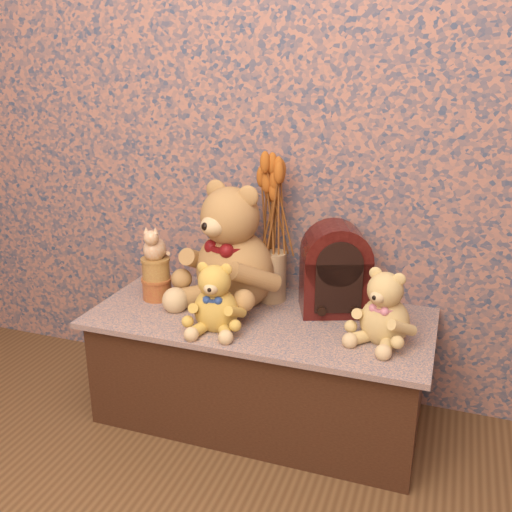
{
  "coord_description": "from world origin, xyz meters",
  "views": [
    {
      "loc": [
        0.61,
        -0.54,
        1.28
      ],
      "look_at": [
        0.0,
        1.18,
        0.66
      ],
      "focal_mm": 40.21,
      "sensor_mm": 36.0,
      "label": 1
    }
  ],
  "objects": [
    {
      "name": "cathedral_radio",
      "position": [
        0.24,
        1.35,
        0.58
      ],
      "size": [
        0.28,
        0.24,
        0.33
      ],
      "primitive_type": null,
      "rotation": [
        0.0,
        0.0,
        0.36
      ],
      "color": "#370B0A",
      "rests_on": "display_shelf"
    },
    {
      "name": "display_shelf",
      "position": [
        0.0,
        1.23,
        0.21
      ],
      "size": [
        1.21,
        0.57,
        0.42
      ],
      "primitive_type": "cube",
      "color": "#35486C",
      "rests_on": "ground"
    },
    {
      "name": "cat_figurine",
      "position": [
        -0.42,
        1.24,
        0.64
      ],
      "size": [
        0.12,
        0.13,
        0.13
      ],
      "primitive_type": null,
      "rotation": [
        0.0,
        0.0,
        0.2
      ],
      "color": "silver",
      "rests_on": "biscuit_tin_upper"
    },
    {
      "name": "teddy_small",
      "position": [
        0.44,
        1.17,
        0.55
      ],
      "size": [
        0.29,
        0.31,
        0.26
      ],
      "primitive_type": null,
      "rotation": [
        0.0,
        0.0,
        -0.38
      ],
      "color": "tan",
      "rests_on": "display_shelf"
    },
    {
      "name": "biscuit_tin_lower",
      "position": [
        -0.42,
        1.24,
        0.46
      ],
      "size": [
        0.13,
        0.13,
        0.08
      ],
      "primitive_type": "cylinder",
      "rotation": [
        0.0,
        0.0,
        0.23
      ],
      "color": "#BE8437",
      "rests_on": "display_shelf"
    },
    {
      "name": "dried_stalks",
      "position": [
        -0.01,
        1.38,
        0.79
      ],
      "size": [
        0.25,
        0.25,
        0.37
      ],
      "primitive_type": null,
      "rotation": [
        0.0,
        0.0,
        -0.33
      ],
      "color": "#B0571C",
      "rests_on": "ceramic_vase"
    },
    {
      "name": "teddy_large",
      "position": [
        -0.13,
        1.31,
        0.66
      ],
      "size": [
        0.53,
        0.57,
        0.49
      ],
      "primitive_type": null,
      "rotation": [
        0.0,
        0.0,
        -0.37
      ],
      "color": "olive",
      "rests_on": "display_shelf"
    },
    {
      "name": "biscuit_tin_upper",
      "position": [
        -0.42,
        1.24,
        0.54
      ],
      "size": [
        0.1,
        0.1,
        0.08
      ],
      "primitive_type": "cylinder",
      "rotation": [
        0.0,
        0.0,
        0.0
      ],
      "color": "#D6C15D",
      "rests_on": "biscuit_tin_lower"
    },
    {
      "name": "ceramic_vase",
      "position": [
        -0.01,
        1.38,
        0.51
      ],
      "size": [
        0.15,
        0.15,
        0.19
      ],
      "primitive_type": "cylinder",
      "rotation": [
        0.0,
        0.0,
        -0.37
      ],
      "color": "tan",
      "rests_on": "display_shelf"
    },
    {
      "name": "teddy_medium",
      "position": [
        -0.11,
        1.08,
        0.54
      ],
      "size": [
        0.24,
        0.27,
        0.25
      ],
      "primitive_type": null,
      "rotation": [
        0.0,
        0.0,
        0.15
      ],
      "color": "gold",
      "rests_on": "display_shelf"
    }
  ]
}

